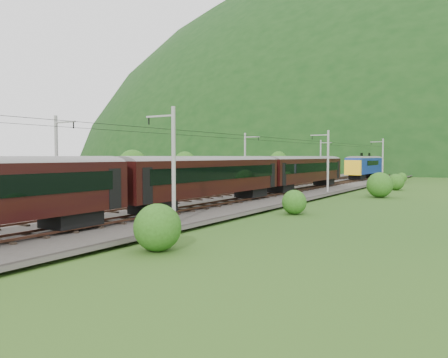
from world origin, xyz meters
The scene contains 15 objects.
ground centered at (0.00, 0.00, 0.00)m, with size 600.00×600.00×0.00m, color #204816.
railbed centered at (0.00, 10.00, 0.15)m, with size 14.00×220.00×0.30m, color #38332D.
track_left centered at (-2.40, 10.00, 0.37)m, with size 2.40×220.00×0.27m.
track_right centered at (2.40, 10.00, 0.37)m, with size 2.40×220.00×0.27m.
catenary_left centered at (-6.12, 32.00, 4.50)m, with size 2.54×192.28×8.00m.
catenary_right centered at (6.12, 32.00, 4.50)m, with size 2.54×192.28×8.00m.
overhead_wires centered at (0.00, 10.00, 7.10)m, with size 4.83×198.00×0.03m.
mountain_main centered at (0.00, 260.00, 0.00)m, with size 504.00×360.00×244.00m, color #123311.
mountain_ridge centered at (-120.00, 300.00, 0.00)m, with size 336.00×280.00×132.00m, color #123311.
train centered at (2.40, 10.20, 3.62)m, with size 3.07×123.59×5.34m.
hazard_post_near centered at (-0.70, 66.17, 0.98)m, with size 0.14×0.14×1.36m, color red.
hazard_post_far centered at (0.73, 23.02, 1.11)m, with size 0.17×0.17×1.63m, color red.
signal centered at (-4.06, 50.17, 1.41)m, with size 0.21×0.21×1.89m.
vegetation_left centered at (-14.38, 17.64, 2.46)m, with size 12.08×149.43×6.72m.
vegetation_right centered at (10.99, 5.55, 1.20)m, with size 6.46×104.31×2.78m.
Camera 1 is at (24.89, -23.35, 4.93)m, focal length 35.00 mm.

